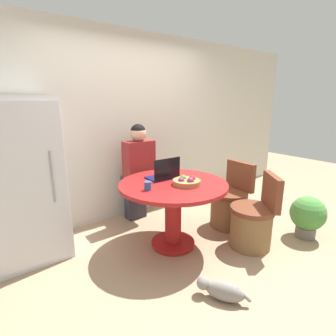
{
  "coord_description": "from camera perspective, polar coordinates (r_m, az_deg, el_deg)",
  "views": [
    {
      "loc": [
        -1.8,
        -1.9,
        1.67
      ],
      "look_at": [
        -0.09,
        0.42,
        0.93
      ],
      "focal_mm": 28.0,
      "sensor_mm": 36.0,
      "label": 1
    }
  ],
  "objects": [
    {
      "name": "ground_plane",
      "position": [
        3.1,
        6.32,
        -18.14
      ],
      "size": [
        12.0,
        12.0,
        0.0
      ],
      "primitive_type": "plane",
      "color": "#9E8466"
    },
    {
      "name": "fruit_bowl",
      "position": [
        2.87,
        4.12,
        -2.98
      ],
      "size": [
        0.3,
        0.3,
        0.1
      ],
      "color": "olive",
      "rests_on": "dining_table"
    },
    {
      "name": "potted_plant",
      "position": [
        3.72,
        28.12,
        -9.01
      ],
      "size": [
        0.42,
        0.42,
        0.53
      ],
      "color": "slate",
      "rests_on": "ground_plane"
    },
    {
      "name": "chair_near_right_corner",
      "position": [
        3.25,
        17.98,
        -11.35
      ],
      "size": [
        0.57,
        0.57,
        0.87
      ],
      "rotation": [
        0.0,
        0.0,
        -2.23
      ],
      "color": "brown",
      "rests_on": "ground_plane"
    },
    {
      "name": "coffee_cup",
      "position": [
        2.7,
        -4.41,
        -3.9
      ],
      "size": [
        0.08,
        0.08,
        0.09
      ],
      "color": "#2D4C84",
      "rests_on": "dining_table"
    },
    {
      "name": "cat",
      "position": [
        2.52,
        11.56,
        -24.6
      ],
      "size": [
        0.3,
        0.42,
        0.17
      ],
      "rotation": [
        0.0,
        0.0,
        2.13
      ],
      "color": "gray",
      "rests_on": "ground_plane"
    },
    {
      "name": "wall_back",
      "position": [
        3.84,
        -8.38,
        8.83
      ],
      "size": [
        7.0,
        0.06,
        2.6
      ],
      "color": "beige",
      "rests_on": "ground_plane"
    },
    {
      "name": "dining_table",
      "position": [
        3.01,
        1.14,
        -7.04
      ],
      "size": [
        1.22,
        1.22,
        0.78
      ],
      "color": "maroon",
      "rests_on": "ground_plane"
    },
    {
      "name": "laptop",
      "position": [
        3.08,
        -0.93,
        -1.32
      ],
      "size": [
        0.36,
        0.23,
        0.26
      ],
      "rotation": [
        0.0,
        0.0,
        3.14
      ],
      "color": "#141947",
      "rests_on": "dining_table"
    },
    {
      "name": "refrigerator",
      "position": [
        3.11,
        -29.17,
        -2.5
      ],
      "size": [
        0.75,
        0.69,
        1.72
      ],
      "color": "silver",
      "rests_on": "ground_plane"
    },
    {
      "name": "chair_right_side",
      "position": [
        3.68,
        13.2,
        -7.92
      ],
      "size": [
        0.5,
        0.5,
        0.87
      ],
      "rotation": [
        0.0,
        0.0,
        -1.62
      ],
      "color": "brown",
      "rests_on": "ground_plane"
    },
    {
      "name": "person_seated",
      "position": [
        3.62,
        -6.63,
        -0.08
      ],
      "size": [
        0.4,
        0.37,
        1.37
      ],
      "rotation": [
        0.0,
        0.0,
        3.14
      ],
      "color": "#2D2D38",
      "rests_on": "ground_plane"
    }
  ]
}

